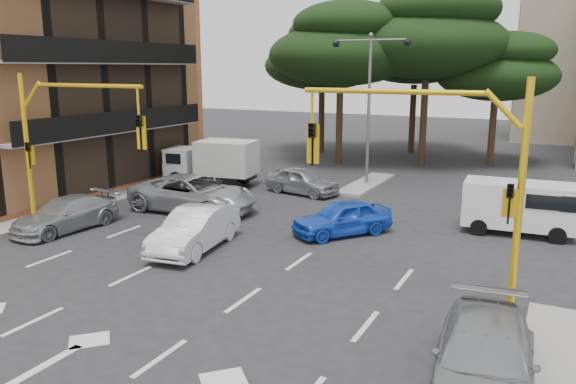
% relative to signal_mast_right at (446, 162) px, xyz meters
% --- Properties ---
extents(ground, '(120.00, 120.00, 0.00)m').
position_rel_signal_mast_right_xyz_m(ground, '(-6.80, -1.99, -3.88)').
color(ground, '#28282B').
rests_on(ground, ground).
extents(median_strip, '(1.40, 6.00, 0.15)m').
position_rel_signal_mast_right_xyz_m(median_strip, '(-6.80, 14.01, -3.81)').
color(median_strip, gray).
rests_on(median_strip, ground).
extents(pine_left_near, '(9.15, 9.15, 10.23)m').
position_rel_signal_mast_right_xyz_m(pine_left_near, '(-10.75, 19.96, 3.72)').
color(pine_left_near, '#382616').
rests_on(pine_left_near, ground).
extents(pine_center, '(9.98, 9.98, 11.16)m').
position_rel_signal_mast_right_xyz_m(pine_center, '(-5.75, 21.96, 4.41)').
color(pine_center, '#382616').
rests_on(pine_center, ground).
extents(pine_left_far, '(8.32, 8.32, 9.30)m').
position_rel_signal_mast_right_xyz_m(pine_left_far, '(-13.75, 23.96, 3.03)').
color(pine_left_far, '#382616').
rests_on(pine_left_far, ground).
extents(pine_right, '(7.49, 7.49, 8.37)m').
position_rel_signal_mast_right_xyz_m(pine_right, '(-1.75, 23.96, 2.33)').
color(pine_right, '#382616').
rests_on(pine_right, ground).
extents(pine_back, '(9.15, 9.15, 10.23)m').
position_rel_signal_mast_right_xyz_m(pine_back, '(-7.75, 26.96, 3.72)').
color(pine_back, '#382616').
rests_on(pine_back, ground).
extents(signal_mast_right, '(5.79, 0.37, 6.00)m').
position_rel_signal_mast_right_xyz_m(signal_mast_right, '(0.00, 0.00, 0.00)').
color(signal_mast_right, yellow).
rests_on(signal_mast_right, ground).
extents(signal_mast_left, '(5.79, 0.37, 6.00)m').
position_rel_signal_mast_right_xyz_m(signal_mast_left, '(-13.61, 0.00, 0.00)').
color(signal_mast_left, yellow).
rests_on(signal_mast_left, ground).
extents(street_lamp_center, '(4.16, 0.36, 7.77)m').
position_rel_signal_mast_right_xyz_m(street_lamp_center, '(-6.80, 14.01, 1.54)').
color(street_lamp_center, slate).
rests_on(street_lamp_center, median_strip).
extents(car_white_hatch, '(2.08, 4.52, 1.44)m').
position_rel_signal_mast_right_xyz_m(car_white_hatch, '(-8.58, 1.01, -3.17)').
color(car_white_hatch, silver).
rests_on(car_white_hatch, ground).
extents(car_blue_compact, '(3.58, 4.01, 1.32)m').
position_rel_signal_mast_right_xyz_m(car_blue_compact, '(-4.67, 4.97, -3.23)').
color(car_blue_compact, blue).
rests_on(car_blue_compact, ground).
extents(car_silver_wagon, '(2.09, 4.48, 1.26)m').
position_rel_signal_mast_right_xyz_m(car_silver_wagon, '(-14.49, 0.70, -3.25)').
color(car_silver_wagon, '#9B9FA3').
rests_on(car_silver_wagon, ground).
extents(car_silver_cross_a, '(5.77, 2.77, 1.59)m').
position_rel_signal_mast_right_xyz_m(car_silver_cross_a, '(-11.77, 5.31, -3.09)').
color(car_silver_cross_a, '#A8AAB0').
rests_on(car_silver_cross_a, ground).
extents(car_silver_cross_b, '(4.11, 2.31, 1.32)m').
position_rel_signal_mast_right_xyz_m(car_silver_cross_b, '(-9.02, 10.63, -3.22)').
color(car_silver_cross_b, '#A7AAAF').
rests_on(car_silver_cross_b, ground).
extents(car_silver_parked, '(2.45, 4.94, 1.38)m').
position_rel_signal_mast_right_xyz_m(car_silver_parked, '(1.66, -3.68, -3.19)').
color(car_silver_parked, gray).
rests_on(car_silver_parked, ground).
extents(van_white, '(4.15, 2.09, 2.02)m').
position_rel_signal_mast_right_xyz_m(van_white, '(1.26, 8.14, -2.88)').
color(van_white, white).
rests_on(van_white, ground).
extents(box_truck_a, '(5.19, 2.76, 2.43)m').
position_rel_signal_mast_right_xyz_m(box_truck_a, '(-14.26, 10.37, -2.67)').
color(box_truck_a, silver).
rests_on(box_truck_a, ground).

